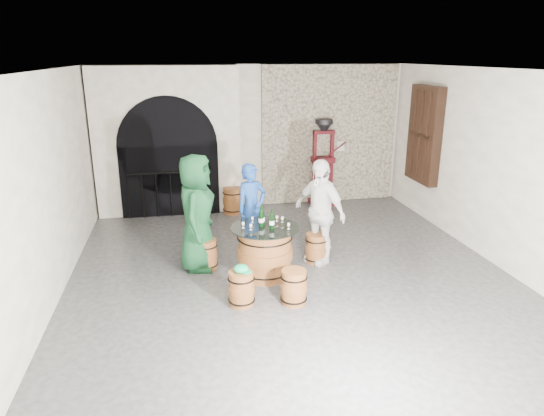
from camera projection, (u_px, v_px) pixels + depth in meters
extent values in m
plane|color=#2C2C2E|center=(291.00, 276.00, 7.81)|extent=(8.00, 8.00, 0.00)
plane|color=silver|center=(253.00, 137.00, 11.07)|extent=(8.00, 0.00, 8.00)
plane|color=silver|center=(415.00, 312.00, 3.58)|extent=(8.00, 0.00, 8.00)
plane|color=silver|center=(46.00, 191.00, 6.70)|extent=(0.00, 8.00, 8.00)
plane|color=silver|center=(500.00, 170.00, 7.95)|extent=(0.00, 8.00, 8.00)
plane|color=beige|center=(294.00, 70.00, 6.84)|extent=(8.00, 8.00, 0.00)
cube|color=#AEA48B|center=(329.00, 135.00, 11.33)|extent=(3.20, 0.12, 3.18)
cube|color=silver|center=(168.00, 142.00, 10.49)|extent=(3.10, 0.50, 3.18)
cube|color=black|center=(170.00, 181.00, 10.50)|extent=(2.10, 0.03, 1.55)
cylinder|color=black|center=(168.00, 146.00, 10.26)|extent=(2.10, 0.03, 2.10)
cylinder|color=black|center=(170.00, 173.00, 10.37)|extent=(1.79, 0.04, 0.04)
cylinder|color=black|center=(129.00, 197.00, 10.36)|extent=(0.02, 0.02, 0.98)
cylinder|color=black|center=(143.00, 196.00, 10.42)|extent=(0.02, 0.02, 0.98)
cylinder|color=black|center=(157.00, 196.00, 10.47)|extent=(0.02, 0.02, 0.98)
cylinder|color=black|center=(171.00, 195.00, 10.52)|extent=(0.02, 0.02, 0.98)
cylinder|color=black|center=(185.00, 194.00, 10.58)|extent=(0.02, 0.02, 0.98)
cylinder|color=black|center=(199.00, 193.00, 10.63)|extent=(0.02, 0.02, 0.98)
cylinder|color=black|center=(212.00, 193.00, 10.68)|extent=(0.02, 0.02, 0.98)
cube|color=black|center=(424.00, 135.00, 10.12)|extent=(0.20, 1.10, 2.00)
cube|color=black|center=(422.00, 135.00, 10.11)|extent=(0.06, 0.88, 1.76)
cube|color=black|center=(424.00, 135.00, 10.11)|extent=(0.22, 0.92, 0.06)
cube|color=black|center=(430.00, 137.00, 9.84)|extent=(0.22, 0.06, 1.80)
cube|color=black|center=(424.00, 135.00, 10.11)|extent=(0.22, 0.06, 1.80)
cube|color=black|center=(417.00, 133.00, 10.38)|extent=(0.22, 0.06, 1.80)
cylinder|color=brown|center=(265.00, 253.00, 7.72)|extent=(0.83, 0.83, 0.78)
cylinder|color=brown|center=(265.00, 253.00, 7.72)|extent=(0.89, 0.89, 0.17)
torus|color=black|center=(265.00, 268.00, 7.80)|extent=(0.89, 0.89, 0.02)
torus|color=black|center=(265.00, 237.00, 7.64)|extent=(0.89, 0.89, 0.02)
cylinder|color=brown|center=(265.00, 229.00, 7.59)|extent=(0.84, 0.84, 0.02)
cylinder|color=black|center=(265.00, 228.00, 7.59)|extent=(1.08, 1.08, 0.01)
cylinder|color=brown|center=(206.00, 255.00, 8.01)|extent=(0.35, 0.35, 0.49)
cylinder|color=brown|center=(206.00, 255.00, 8.01)|extent=(0.38, 0.38, 0.11)
torus|color=black|center=(207.00, 264.00, 8.06)|extent=(0.39, 0.39, 0.02)
torus|color=black|center=(206.00, 245.00, 7.96)|extent=(0.39, 0.39, 0.02)
cylinder|color=brown|center=(205.00, 240.00, 7.93)|extent=(0.36, 0.36, 0.02)
cylinder|color=brown|center=(252.00, 239.00, 8.70)|extent=(0.35, 0.35, 0.49)
cylinder|color=brown|center=(252.00, 239.00, 8.70)|extent=(0.38, 0.38, 0.11)
torus|color=black|center=(252.00, 247.00, 8.75)|extent=(0.39, 0.39, 0.02)
torus|color=black|center=(252.00, 230.00, 8.65)|extent=(0.39, 0.39, 0.02)
cylinder|color=brown|center=(252.00, 225.00, 8.62)|extent=(0.36, 0.36, 0.02)
cylinder|color=brown|center=(316.00, 249.00, 8.26)|extent=(0.35, 0.35, 0.49)
cylinder|color=brown|center=(316.00, 249.00, 8.26)|extent=(0.38, 0.38, 0.11)
torus|color=black|center=(316.00, 258.00, 8.31)|extent=(0.39, 0.39, 0.02)
torus|color=black|center=(316.00, 239.00, 8.21)|extent=(0.39, 0.39, 0.02)
cylinder|color=brown|center=(316.00, 235.00, 8.18)|extent=(0.36, 0.36, 0.02)
cylinder|color=brown|center=(294.00, 288.00, 6.89)|extent=(0.35, 0.35, 0.49)
cylinder|color=brown|center=(294.00, 288.00, 6.89)|extent=(0.38, 0.38, 0.11)
torus|color=black|center=(294.00, 298.00, 6.94)|extent=(0.39, 0.39, 0.02)
torus|color=black|center=(294.00, 277.00, 6.84)|extent=(0.39, 0.39, 0.02)
cylinder|color=brown|center=(294.00, 271.00, 6.81)|extent=(0.36, 0.36, 0.02)
cylinder|color=brown|center=(241.00, 289.00, 6.85)|extent=(0.35, 0.35, 0.49)
cylinder|color=brown|center=(241.00, 289.00, 6.85)|extent=(0.38, 0.38, 0.11)
torus|color=black|center=(242.00, 299.00, 6.90)|extent=(0.39, 0.39, 0.02)
torus|color=black|center=(241.00, 278.00, 6.80)|extent=(0.39, 0.39, 0.02)
cylinder|color=brown|center=(241.00, 272.00, 6.77)|extent=(0.36, 0.36, 0.02)
ellipsoid|color=#0E9C5D|center=(241.00, 269.00, 6.75)|extent=(0.21, 0.21, 0.11)
cylinder|color=#0E9C5D|center=(247.00, 272.00, 6.75)|extent=(0.13, 0.13, 0.01)
imported|color=#113C1F|center=(197.00, 213.00, 7.82)|extent=(0.82, 1.06, 1.93)
imported|color=#1B4597|center=(252.00, 209.00, 8.53)|extent=(0.70, 0.61, 1.62)
imported|color=white|center=(319.00, 212.00, 8.09)|extent=(0.93, 1.13, 1.80)
cylinder|color=black|center=(261.00, 220.00, 7.59)|extent=(0.07, 0.07, 0.22)
cylinder|color=white|center=(261.00, 220.00, 7.59)|extent=(0.08, 0.08, 0.06)
cone|color=black|center=(261.00, 212.00, 7.55)|extent=(0.07, 0.07, 0.05)
cylinder|color=black|center=(261.00, 209.00, 7.53)|extent=(0.03, 0.03, 0.07)
cylinder|color=black|center=(272.00, 222.00, 7.48)|extent=(0.07, 0.07, 0.22)
cylinder|color=white|center=(272.00, 223.00, 7.49)|extent=(0.08, 0.08, 0.06)
cone|color=black|center=(272.00, 214.00, 7.44)|extent=(0.07, 0.07, 0.05)
cylinder|color=black|center=(272.00, 211.00, 7.43)|extent=(0.03, 0.03, 0.07)
cylinder|color=black|center=(262.00, 218.00, 7.64)|extent=(0.07, 0.07, 0.22)
cylinder|color=white|center=(262.00, 219.00, 7.65)|extent=(0.08, 0.08, 0.06)
cone|color=black|center=(262.00, 211.00, 7.60)|extent=(0.07, 0.07, 0.05)
cylinder|color=black|center=(262.00, 208.00, 7.59)|extent=(0.03, 0.03, 0.07)
cylinder|color=brown|center=(233.00, 201.00, 10.79)|extent=(0.41, 0.41, 0.58)
cylinder|color=brown|center=(233.00, 201.00, 10.79)|extent=(0.44, 0.44, 0.13)
torus|color=black|center=(233.00, 209.00, 10.85)|extent=(0.45, 0.45, 0.02)
torus|color=black|center=(233.00, 192.00, 10.73)|extent=(0.45, 0.45, 0.02)
cylinder|color=brown|center=(232.00, 188.00, 10.70)|extent=(0.42, 0.42, 0.02)
cube|color=#480C14|center=(322.00, 202.00, 11.52)|extent=(0.58, 0.48, 0.11)
cube|color=#480C14|center=(323.00, 160.00, 11.21)|extent=(0.52, 0.35, 0.13)
cube|color=#480C14|center=(324.00, 132.00, 11.01)|extent=(0.50, 0.16, 0.07)
cylinder|color=black|center=(322.00, 178.00, 11.34)|extent=(0.06, 0.06, 1.06)
cylinder|color=black|center=(324.00, 122.00, 10.94)|extent=(0.40, 0.40, 0.10)
cone|color=black|center=(324.00, 127.00, 10.98)|extent=(0.40, 0.40, 0.21)
cube|color=#480C14|center=(314.00, 168.00, 11.21)|extent=(0.08, 0.08, 1.69)
cube|color=#480C14|center=(331.00, 167.00, 11.31)|extent=(0.08, 0.08, 1.69)
cylinder|color=#480C14|center=(337.00, 149.00, 11.17)|extent=(0.45, 0.07, 0.33)
cube|color=silver|center=(340.00, 146.00, 11.38)|extent=(0.18, 0.10, 0.22)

